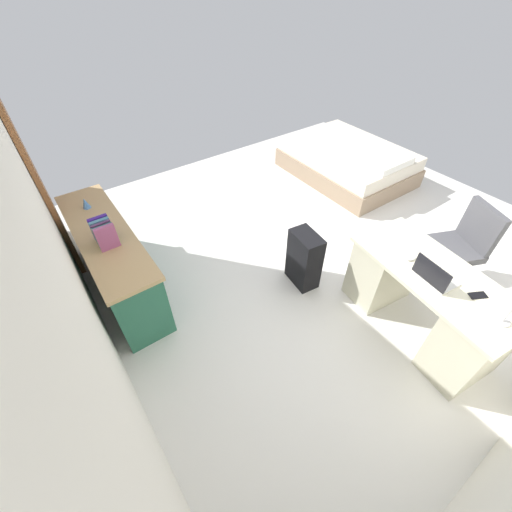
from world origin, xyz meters
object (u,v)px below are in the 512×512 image
(cell_phone_near_laptop, at_px, (478,295))
(credenza, at_px, (114,261))
(desk, at_px, (423,300))
(computer_mouse, at_px, (411,258))
(office_chair, at_px, (456,251))
(laptop, at_px, (434,276))
(figurine_small, at_px, (85,203))
(suitcase_black, at_px, (304,259))
(bed, at_px, (347,162))

(cell_phone_near_laptop, bearing_deg, credenza, 69.06)
(desk, relative_size, computer_mouse, 15.14)
(office_chair, height_order, credenza, office_chair)
(laptop, bearing_deg, cell_phone_near_laptop, -155.68)
(credenza, bearing_deg, computer_mouse, -132.97)
(laptop, xyz_separation_m, figurine_small, (2.67, 2.00, 0.02))
(computer_mouse, distance_m, figurine_small, 3.19)
(laptop, distance_m, cell_phone_near_laptop, 0.34)
(suitcase_black, bearing_deg, computer_mouse, -145.95)
(credenza, bearing_deg, suitcase_black, -123.44)
(office_chair, bearing_deg, laptop, 101.73)
(laptop, bearing_deg, computer_mouse, -16.58)
(desk, bearing_deg, figurine_small, 38.39)
(desk, xyz_separation_m, office_chair, (0.18, -0.83, 0.03))
(desk, xyz_separation_m, figurine_small, (2.66, 2.11, 0.43))
(office_chair, bearing_deg, cell_phone_near_laptop, 122.18)
(desk, bearing_deg, bed, -34.62)
(desk, distance_m, bed, 2.96)
(office_chair, xyz_separation_m, credenza, (1.99, 2.94, -0.04))
(office_chair, height_order, computer_mouse, office_chair)
(credenza, height_order, figurine_small, figurine_small)
(cell_phone_near_laptop, bearing_deg, office_chair, -29.39)
(figurine_small, bearing_deg, computer_mouse, -139.41)
(suitcase_black, distance_m, laptop, 1.24)
(credenza, xyz_separation_m, computer_mouse, (-1.93, -2.07, 0.38))
(office_chair, relative_size, figurine_small, 8.55)
(laptop, bearing_deg, desk, -84.85)
(suitcase_black, relative_size, cell_phone_near_laptop, 4.75)
(desk, bearing_deg, credenza, 44.13)
(credenza, relative_size, computer_mouse, 18.00)
(desk, distance_m, laptop, 0.42)
(office_chair, bearing_deg, suitcase_black, 55.02)
(desk, distance_m, credenza, 3.03)
(office_chair, distance_m, laptop, 1.03)
(desk, xyz_separation_m, bed, (2.43, -1.68, -0.14))
(figurine_small, bearing_deg, desk, -141.61)
(office_chair, relative_size, cell_phone_near_laptop, 6.91)
(figurine_small, bearing_deg, laptop, -143.20)
(desk, height_order, computer_mouse, computer_mouse)
(credenza, xyz_separation_m, cell_phone_near_laptop, (-2.49, -2.14, 0.37))
(cell_phone_near_laptop, bearing_deg, laptop, 52.76)
(computer_mouse, height_order, cell_phone_near_laptop, computer_mouse)
(credenza, distance_m, cell_phone_near_laptop, 3.30)
(desk, distance_m, office_chair, 0.85)
(suitcase_black, height_order, laptop, laptop)
(credenza, height_order, suitcase_black, credenza)
(desk, relative_size, laptop, 4.50)
(credenza, relative_size, suitcase_black, 2.79)
(office_chair, relative_size, suitcase_black, 1.46)
(credenza, bearing_deg, office_chair, -124.12)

